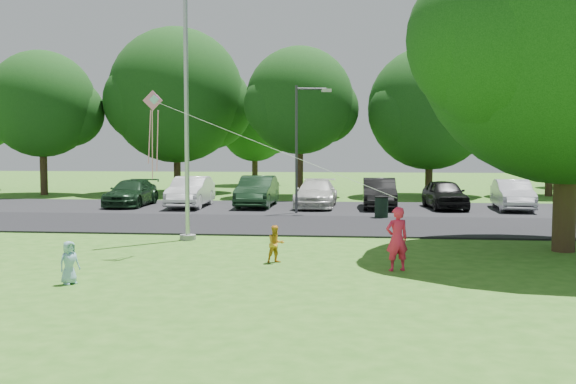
# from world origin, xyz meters

# --- Properties ---
(ground) EXTENTS (120.00, 120.00, 0.00)m
(ground) POSITION_xyz_m (0.00, 0.00, 0.00)
(ground) COLOR #326B1C
(ground) RESTS_ON ground
(park_road) EXTENTS (60.00, 6.00, 0.06)m
(park_road) POSITION_xyz_m (0.00, 9.00, 0.03)
(park_road) COLOR black
(park_road) RESTS_ON ground
(parking_strip) EXTENTS (42.00, 7.00, 0.06)m
(parking_strip) POSITION_xyz_m (0.00, 15.50, 0.03)
(parking_strip) COLOR black
(parking_strip) RESTS_ON ground
(flagpole) EXTENTS (0.50, 0.50, 10.00)m
(flagpole) POSITION_xyz_m (-3.50, 5.00, 4.17)
(flagpole) COLOR #B7BABF
(flagpole) RESTS_ON ground
(street_lamp) EXTENTS (1.55, 0.42, 5.54)m
(street_lamp) POSITION_xyz_m (-0.61, 13.04, 3.33)
(street_lamp) COLOR #3F3F44
(street_lamp) RESTS_ON ground
(trash_can) EXTENTS (0.58, 0.58, 0.91)m
(trash_can) POSITION_xyz_m (2.77, 11.61, 0.46)
(trash_can) COLOR black
(trash_can) RESTS_ON ground
(big_tree) EXTENTS (9.12, 8.42, 10.28)m
(big_tree) POSITION_xyz_m (7.41, 3.85, 5.87)
(big_tree) COLOR #332316
(big_tree) RESTS_ON ground
(tree_row) EXTENTS (64.35, 11.94, 10.88)m
(tree_row) POSITION_xyz_m (1.59, 24.23, 5.71)
(tree_row) COLOR #332316
(tree_row) RESTS_ON ground
(horizon_trees) EXTENTS (77.46, 7.20, 7.02)m
(horizon_trees) POSITION_xyz_m (4.06, 33.88, 4.30)
(horizon_trees) COLOR #332316
(horizon_trees) RESTS_ON ground
(parked_cars) EXTENTS (19.71, 5.00, 1.47)m
(parked_cars) POSITION_xyz_m (-0.51, 15.56, 0.75)
(parked_cars) COLOR black
(parked_cars) RESTS_ON ground
(woman) EXTENTS (0.64, 0.53, 1.51)m
(woman) POSITION_xyz_m (2.71, 0.58, 0.76)
(woman) COLOR #F22049
(woman) RESTS_ON ground
(child_yellow) EXTENTS (0.58, 0.55, 0.94)m
(child_yellow) POSITION_xyz_m (-0.25, 1.32, 0.47)
(child_yellow) COLOR orange
(child_yellow) RESTS_ON ground
(child_blue) EXTENTS (0.50, 0.54, 0.92)m
(child_blue) POSITION_xyz_m (-4.29, -1.65, 0.46)
(child_blue) COLOR #89BAD2
(child_blue) RESTS_ON ground
(kite) EXTENTS (6.63, 1.82, 2.70)m
(kite) POSITION_xyz_m (-3.45, 2.11, 3.63)
(kite) COLOR pink
(kite) RESTS_ON ground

